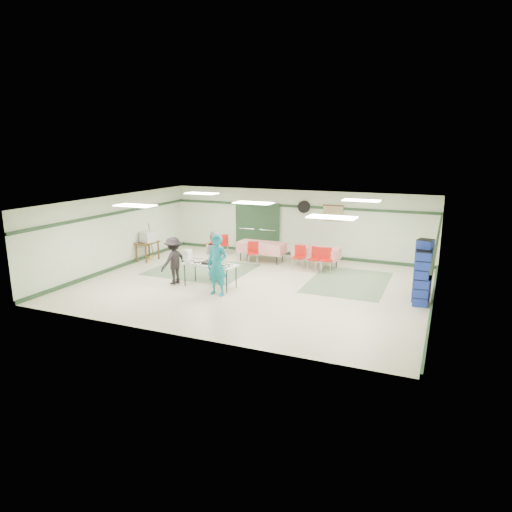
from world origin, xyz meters
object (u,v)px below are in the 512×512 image
at_px(broom, 151,240).
at_px(chair_loose_a, 224,242).
at_px(volunteer_dark, 174,261).
at_px(printer_table, 147,245).
at_px(chair_a, 315,256).
at_px(volunteer_teal, 217,265).
at_px(dining_table_a, 316,252).
at_px(crate_stack_blue_b, 423,271).
at_px(office_printer, 148,237).
at_px(chair_b, 299,255).
at_px(chair_c, 326,257).
at_px(chair_d, 253,251).
at_px(volunteer_grey, 215,256).
at_px(crate_stack_blue_a, 422,279).
at_px(serving_table, 210,265).
at_px(crate_stack_red, 424,277).
at_px(chair_loose_b, 213,241).
at_px(dining_table_b, 262,247).

bearing_deg(broom, chair_loose_a, 28.66).
bearing_deg(volunteer_dark, printer_table, -115.21).
distance_m(chair_a, chair_loose_a, 4.36).
relative_size(volunteer_teal, dining_table_a, 1.05).
height_order(dining_table_a, printer_table, dining_table_a).
height_order(chair_loose_a, crate_stack_blue_b, crate_stack_blue_b).
distance_m(volunteer_teal, chair_loose_a, 5.38).
bearing_deg(dining_table_a, office_printer, -160.81).
bearing_deg(volunteer_teal, dining_table_a, 74.28).
xyz_separation_m(chair_b, chair_loose_a, (-3.63, 1.03, -0.03)).
height_order(dining_table_a, chair_a, chair_a).
relative_size(chair_c, broom, 0.61).
distance_m(volunteer_dark, chair_loose_a, 4.40).
relative_size(volunteer_dark, chair_d, 1.77).
bearing_deg(broom, chair_c, -1.94).
relative_size(volunteer_grey, chair_a, 1.89).
bearing_deg(broom, crate_stack_blue_a, -17.25).
distance_m(serving_table, volunteer_teal, 0.89).
bearing_deg(volunteer_grey, volunteer_teal, 144.22).
relative_size(chair_a, crate_stack_red, 0.84).
bearing_deg(chair_b, chair_loose_b, 169.36).
bearing_deg(dining_table_a, crate_stack_red, -19.92).
distance_m(volunteer_dark, dining_table_a, 5.39).
bearing_deg(crate_stack_red, volunteer_dark, -164.67).
bearing_deg(chair_loose_a, serving_table, -98.04).
distance_m(serving_table, chair_loose_a, 4.56).
bearing_deg(broom, dining_table_b, 8.95).
height_order(dining_table_b, chair_b, chair_b).
bearing_deg(crate_stack_blue_b, crate_stack_red, 90.00).
relative_size(dining_table_a, chair_b, 2.02).
distance_m(chair_a, office_printer, 6.63).
bearing_deg(serving_table, broom, 152.59).
bearing_deg(printer_table, serving_table, -24.20).
distance_m(dining_table_a, chair_loose_b, 4.50).
xyz_separation_m(chair_a, chair_c, (0.40, -0.00, 0.00)).
distance_m(serving_table, crate_stack_blue_b, 6.42).
bearing_deg(broom, crate_stack_red, -10.74).
bearing_deg(crate_stack_blue_b, dining_table_a, 145.08).
relative_size(volunteer_teal, dining_table_b, 1.01).
xyz_separation_m(chair_c, crate_stack_red, (3.37, -1.26, -0.02)).
bearing_deg(printer_table, office_printer, 93.89).
bearing_deg(chair_c, volunteer_grey, -160.52).
xyz_separation_m(chair_c, crate_stack_blue_b, (3.37, -2.16, 0.39)).
height_order(volunteer_grey, chair_a, volunteer_grey).
relative_size(chair_loose_b, crate_stack_blue_a, 0.58).
relative_size(chair_c, crate_stack_red, 0.84).
distance_m(serving_table, crate_stack_blue_a, 6.38).
height_order(chair_c, crate_stack_blue_a, crate_stack_blue_a).
relative_size(dining_table_b, crate_stack_blue_b, 0.99).
height_order(chair_b, chair_d, chair_b).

